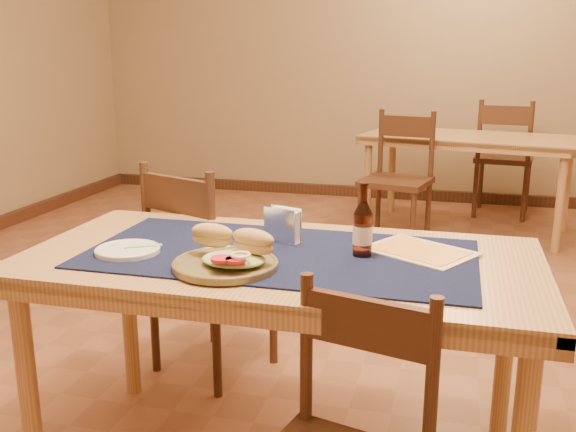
% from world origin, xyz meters
% --- Properties ---
extents(room, '(6.04, 7.04, 2.84)m').
position_xyz_m(room, '(0.00, 0.00, 1.40)').
color(room, brown).
rests_on(room, ground).
extents(main_table, '(1.60, 0.80, 0.75)m').
position_xyz_m(main_table, '(0.00, -0.80, 0.67)').
color(main_table, tan).
rests_on(main_table, ground).
extents(placemat, '(1.20, 0.60, 0.01)m').
position_xyz_m(placemat, '(0.00, -0.80, 0.75)').
color(placemat, '#111B3E').
rests_on(placemat, main_table).
extents(baseboard, '(6.00, 7.00, 0.10)m').
position_xyz_m(baseboard, '(0.00, 0.00, 0.05)').
color(baseboard, '#422417').
rests_on(baseboard, ground).
extents(back_table, '(1.69, 1.09, 0.75)m').
position_xyz_m(back_table, '(0.61, 2.47, 0.67)').
color(back_table, tan).
rests_on(back_table, ground).
extents(chair_main_far, '(0.56, 0.56, 0.93)m').
position_xyz_m(chair_main_far, '(-0.49, -0.23, 0.48)').
color(chair_main_far, '#422417').
rests_on(chair_main_far, ground).
extents(chair_back_near, '(0.53, 0.53, 0.97)m').
position_xyz_m(chair_back_near, '(0.12, 1.91, 0.50)').
color(chair_back_near, '#422417').
rests_on(chair_back_near, ground).
extents(chair_back_far, '(0.52, 0.52, 0.99)m').
position_xyz_m(chair_back_far, '(0.91, 3.02, 0.52)').
color(chair_back_far, '#422417').
rests_on(chair_back_far, ground).
extents(sandwich_plate, '(0.31, 0.31, 0.12)m').
position_xyz_m(sandwich_plate, '(-0.10, -0.98, 0.79)').
color(sandwich_plate, brown).
rests_on(sandwich_plate, placemat).
extents(side_plate, '(0.20, 0.20, 0.02)m').
position_xyz_m(side_plate, '(-0.46, -0.92, 0.76)').
color(side_plate, white).
rests_on(side_plate, placemat).
extents(fork, '(0.11, 0.07, 0.00)m').
position_xyz_m(fork, '(-0.41, -0.89, 0.77)').
color(fork, '#7DC56C').
rests_on(fork, side_plate).
extents(beer_bottle, '(0.06, 0.06, 0.23)m').
position_xyz_m(beer_bottle, '(0.25, -0.76, 0.84)').
color(beer_bottle, '#4F1C0E').
rests_on(beer_bottle, placemat).
extents(napkin_holder, '(0.14, 0.09, 0.12)m').
position_xyz_m(napkin_holder, '(-0.02, -0.68, 0.81)').
color(napkin_holder, white).
rests_on(napkin_holder, placemat).
extents(menu_card, '(0.39, 0.36, 0.01)m').
position_xyz_m(menu_card, '(0.42, -0.68, 0.76)').
color(menu_card, beige).
rests_on(menu_card, placemat).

